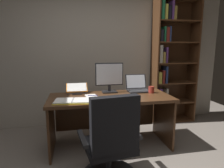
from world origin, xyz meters
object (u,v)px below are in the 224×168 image
object	(u,v)px
office_chair	(111,147)
laptop	(138,88)
monitor	(109,78)
pen	(93,95)
notepad	(91,96)
reading_stand_with_book	(77,89)
keyboard	(115,98)
open_binder	(73,101)
desk	(109,108)
bookshelf	(170,61)
coffee_mug	(151,90)
computer_mouse	(136,96)

from	to	relation	value
office_chair	laptop	xyz separation A→B (m)	(0.63, 1.04, 0.39)
office_chair	monitor	world-z (taller)	monitor
pen	notepad	bearing A→B (deg)	180.00
reading_stand_with_book	laptop	bearing A→B (deg)	-2.43
office_chair	reading_stand_with_book	world-z (taller)	office_chair
keyboard	open_binder	size ratio (longest dim) A/B	0.85
office_chair	open_binder	distance (m)	0.79
desk	bookshelf	bearing A→B (deg)	28.92
office_chair	coffee_mug	bearing A→B (deg)	40.36
monitor	notepad	size ratio (longest dim) A/B	2.14
open_binder	computer_mouse	bearing A→B (deg)	10.16
bookshelf	coffee_mug	xyz separation A→B (m)	(-0.64, -0.71, -0.38)
monitor	open_binder	size ratio (longest dim) A/B	0.91
monitor	computer_mouse	distance (m)	0.53
coffee_mug	computer_mouse	bearing A→B (deg)	-144.89
pen	coffee_mug	bearing A→B (deg)	2.84
monitor	pen	bearing A→B (deg)	-142.89
office_chair	coffee_mug	size ratio (longest dim) A/B	9.85
laptop	pen	world-z (taller)	laptop
computer_mouse	pen	xyz separation A→B (m)	(-0.57, 0.17, -0.01)
pen	bookshelf	bearing A→B (deg)	26.22
bookshelf	office_chair	bearing A→B (deg)	-132.14
bookshelf	laptop	xyz separation A→B (m)	(-0.80, -0.54, -0.37)
keyboard	pen	size ratio (longest dim) A/B	3.00
monitor	laptop	world-z (taller)	monitor
notepad	office_chair	bearing A→B (deg)	-81.62
bookshelf	monitor	bearing A→B (deg)	-156.50
computer_mouse	reading_stand_with_book	size ratio (longest dim) A/B	0.33
open_binder	notepad	xyz separation A→B (m)	(0.25, 0.22, -0.01)
desk	monitor	bearing A→B (deg)	79.78
keyboard	coffee_mug	size ratio (longest dim) A/B	4.23
laptop	open_binder	size ratio (longest dim) A/B	0.69
reading_stand_with_book	open_binder	distance (m)	0.49
reading_stand_with_book	notepad	world-z (taller)	reading_stand_with_book
computer_mouse	notepad	size ratio (longest dim) A/B	0.50
monitor	pen	world-z (taller)	monitor
desk	open_binder	bearing A→B (deg)	-152.62
computer_mouse	open_binder	xyz separation A→B (m)	(-0.85, -0.05, -0.01)
bookshelf	reading_stand_with_book	xyz separation A→B (m)	(-1.74, -0.50, -0.36)
coffee_mug	pen	bearing A→B (deg)	-177.16
pen	coffee_mug	size ratio (longest dim) A/B	1.41
bookshelf	office_chair	distance (m)	2.26
notepad	bookshelf	bearing A→B (deg)	25.92
laptop	coffee_mug	xyz separation A→B (m)	(0.15, -0.17, -0.00)
monitor	office_chair	bearing A→B (deg)	-99.49
desk	reading_stand_with_book	world-z (taller)	reading_stand_with_book
notepad	pen	size ratio (longest dim) A/B	1.50
desk	laptop	bearing A→B (deg)	19.56
desk	keyboard	xyz separation A→B (m)	(0.03, -0.22, 0.22)
laptop	coffee_mug	bearing A→B (deg)	-48.40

